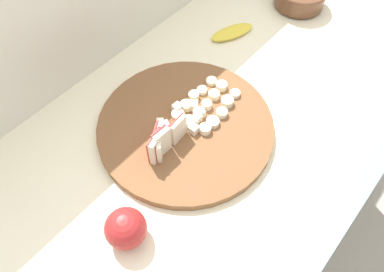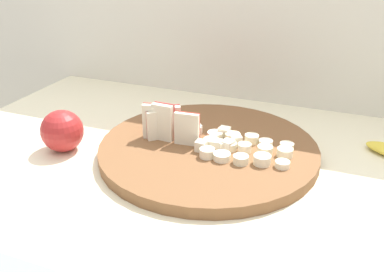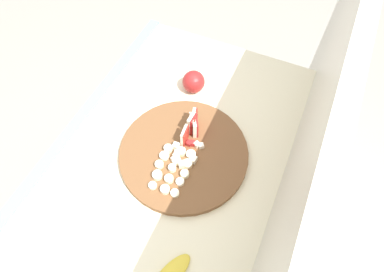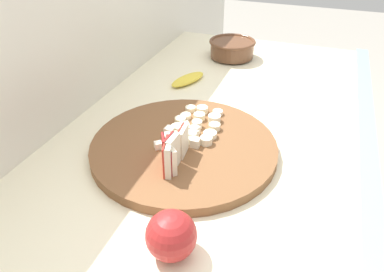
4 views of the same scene
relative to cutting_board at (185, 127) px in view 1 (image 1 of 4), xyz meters
name	(u,v)px [view 1 (image 1 of 4)]	position (x,y,z in m)	size (l,w,h in m)	color
ground	(215,237)	(0.12, -0.04, -0.90)	(10.00, 10.00, 0.00)	gray
tiled_countertop	(222,192)	(0.12, -0.04, -0.45)	(1.26, 0.67, 0.89)	beige
tile_backsplash	(138,93)	(0.12, 0.31, -0.23)	(2.40, 0.04, 1.34)	silver
cutting_board	(185,127)	(0.00, 0.00, 0.00)	(0.38, 0.38, 0.02)	brown
apple_wedge_fan	(162,141)	(-0.08, -0.01, 0.04)	(0.11, 0.05, 0.07)	#A32323
apple_dice_pile	(186,118)	(0.01, 0.01, 0.02)	(0.10, 0.09, 0.02)	white
banana_slice_rows	(206,105)	(0.07, 0.00, 0.02)	(0.16, 0.10, 0.02)	white
banana_peel	(232,32)	(0.32, 0.11, 0.00)	(0.13, 0.05, 0.02)	gold
whole_apple	(126,228)	(-0.25, -0.08, 0.03)	(0.08, 0.08, 0.08)	#A32323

